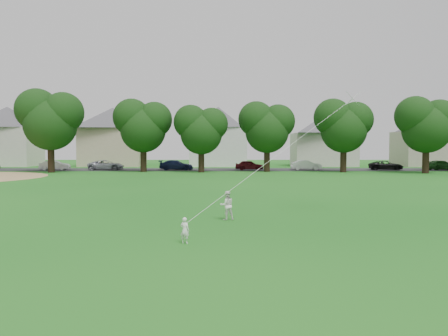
{
  "coord_description": "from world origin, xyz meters",
  "views": [
    {
      "loc": [
        0.71,
        -14.48,
        3.16
      ],
      "look_at": [
        0.75,
        2.0,
        2.3
      ],
      "focal_mm": 35.0,
      "sensor_mm": 36.0,
      "label": 1
    }
  ],
  "objects": [
    {
      "name": "house_row",
      "position": [
        -0.15,
        52.0,
        5.19
      ],
      "size": [
        76.67,
        13.15,
        10.59
      ],
      "color": "silver",
      "rests_on": "ground"
    },
    {
      "name": "older_boy",
      "position": [
        0.88,
        3.85,
        0.62
      ],
      "size": [
        0.69,
        0.6,
        1.24
      ],
      "primitive_type": "imported",
      "rotation": [
        0.0,
        0.0,
        3.38
      ],
      "color": "white",
      "rests_on": "ground"
    },
    {
      "name": "toddler",
      "position": [
        -0.52,
        -0.58,
        0.43
      ],
      "size": [
        0.37,
        0.31,
        0.85
      ],
      "primitive_type": "imported",
      "rotation": [
        0.0,
        0.0,
        2.73
      ],
      "color": "white",
      "rests_on": "ground"
    },
    {
      "name": "parked_cars",
      "position": [
        3.46,
        41.0,
        0.63
      ],
      "size": [
        71.43,
        2.36,
        1.29
      ],
      "color": "black",
      "rests_on": "ground"
    },
    {
      "name": "ground",
      "position": [
        0.0,
        0.0,
        0.0
      ],
      "size": [
        160.0,
        160.0,
        0.0
      ],
      "primitive_type": "plane",
      "color": "#145916",
      "rests_on": "ground"
    },
    {
      "name": "street",
      "position": [
        0.0,
        42.0,
        0.01
      ],
      "size": [
        90.0,
        7.0,
        0.01
      ],
      "primitive_type": "cube",
      "color": "#2D2D30",
      "rests_on": "ground"
    },
    {
      "name": "kite",
      "position": [
        3.0,
        2.29,
        2.93
      ],
      "size": [
        3.94,
        3.36,
        10.19
      ],
      "color": "white",
      "rests_on": "ground"
    },
    {
      "name": "tree_row",
      "position": [
        -0.89,
        36.46,
        6.02
      ],
      "size": [
        80.66,
        8.97,
        10.61
      ],
      "color": "black",
      "rests_on": "ground"
    }
  ]
}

